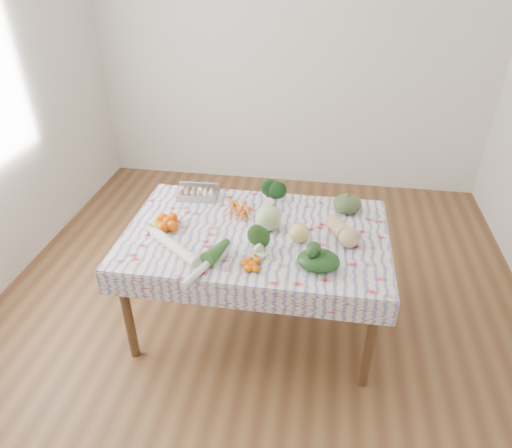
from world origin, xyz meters
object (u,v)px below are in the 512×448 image
object	(u,v)px
butternut_squash	(343,230)
grapefruit	(299,233)
dining_table	(256,243)
kabocha_squash	(347,204)
egg_carton	(197,195)
cabbage	(268,218)

from	to	relation	value
butternut_squash	grapefruit	bearing A→B (deg)	165.85
dining_table	kabocha_squash	distance (m)	0.68
egg_carton	grapefruit	distance (m)	0.86
cabbage	egg_carton	bearing A→B (deg)	151.34
kabocha_squash	cabbage	distance (m)	0.58
kabocha_squash	cabbage	world-z (taller)	cabbage
grapefruit	dining_table	bearing A→B (deg)	167.35
kabocha_squash	grapefruit	world-z (taller)	same
cabbage	butternut_squash	distance (m)	0.47
grapefruit	butternut_squash	bearing A→B (deg)	14.20
cabbage	butternut_squash	size ratio (longest dim) A/B	0.60
butternut_squash	kabocha_squash	bearing A→B (deg)	56.82
egg_carton	dining_table	bearing A→B (deg)	-39.08
dining_table	grapefruit	bearing A→B (deg)	-12.65
dining_table	kabocha_squash	size ratio (longest dim) A/B	8.52
kabocha_squash	cabbage	size ratio (longest dim) A/B	1.13
grapefruit	kabocha_squash	bearing A→B (deg)	53.97
egg_carton	cabbage	xyz separation A→B (m)	(0.55, -0.30, 0.05)
kabocha_squash	egg_carton	bearing A→B (deg)	179.90
dining_table	egg_carton	size ratio (longest dim) A/B	5.72
cabbage	grapefruit	world-z (taller)	cabbage
egg_carton	butternut_squash	xyz separation A→B (m)	(1.02, -0.34, 0.03)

